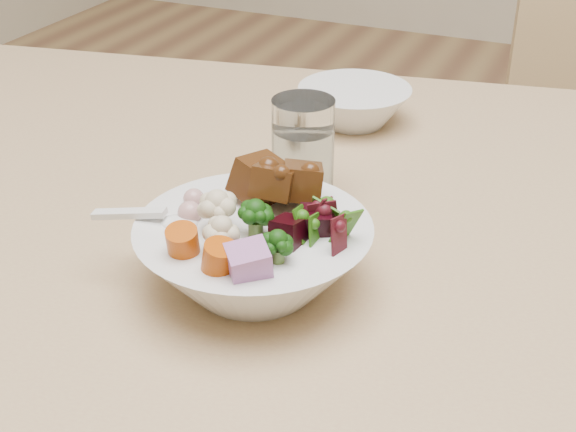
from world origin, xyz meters
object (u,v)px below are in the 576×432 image
Objects in this scene: food_bowl at (256,251)px; side_bowl at (354,106)px; dining_table at (466,299)px; water_glass at (303,155)px.

side_bowl is at bearing 96.66° from food_bowl.
dining_table is at bearing 45.15° from food_bowl.
water_glass reaches higher than dining_table.
water_glass reaches higher than side_bowl.
food_bowl is 1.44× the size of side_bowl.
dining_table is 8.25× the size of food_bowl.
dining_table is 0.21m from water_glass.
side_bowl is (-0.02, 0.20, -0.03)m from water_glass.
food_bowl is 0.16m from water_glass.
dining_table is at bearing -1.59° from water_glass.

